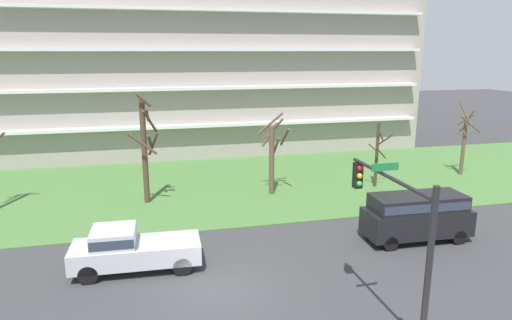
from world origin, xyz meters
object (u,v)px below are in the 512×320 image
at_px(tree_far_right, 464,140).
at_px(van_black_center_left, 417,214).
at_px(traffic_signal_mast, 397,231).
at_px(tree_left, 145,148).
at_px(tree_center, 273,153).
at_px(tree_right, 377,154).
at_px(pickup_silver_near_left, 131,248).

height_order(tree_far_right, van_black_center_left, tree_far_right).
bearing_deg(traffic_signal_mast, van_black_center_left, 52.74).
xyz_separation_m(tree_left, tree_center, (7.97, 0.01, -0.74)).
relative_size(tree_left, tree_far_right, 1.22).
bearing_deg(tree_right, pickup_silver_near_left, -151.83).
xyz_separation_m(tree_left, tree_right, (15.32, -0.22, -1.12)).
bearing_deg(tree_far_right, van_black_center_left, -135.71).
bearing_deg(tree_center, pickup_silver_near_left, -134.69).
distance_m(pickup_silver_near_left, van_black_center_left, 13.70).
xyz_separation_m(tree_far_right, pickup_silver_near_left, (-23.93, -9.97, -1.74)).
bearing_deg(tree_center, tree_far_right, 4.25).
bearing_deg(van_black_center_left, tree_right, -103.78).
xyz_separation_m(tree_right, van_black_center_left, (-2.41, -8.63, -1.01)).
bearing_deg(van_black_center_left, tree_left, -32.62).
relative_size(tree_center, pickup_silver_near_left, 0.98).
height_order(tree_right, traffic_signal_mast, traffic_signal_mast).
bearing_deg(van_black_center_left, tree_far_right, -133.92).
xyz_separation_m(tree_right, traffic_signal_mast, (-8.10, -16.11, 1.63)).
bearing_deg(tree_center, tree_right, -1.74).
xyz_separation_m(tree_center, pickup_silver_near_left, (-8.75, -8.85, -1.77)).
xyz_separation_m(tree_center, tree_far_right, (15.18, 1.13, -0.03)).
relative_size(pickup_silver_near_left, traffic_signal_mast, 0.93).
distance_m(tree_right, traffic_signal_mast, 18.11).
height_order(pickup_silver_near_left, van_black_center_left, van_black_center_left).
bearing_deg(van_black_center_left, tree_center, -59.04).
height_order(tree_left, tree_right, tree_left).
xyz_separation_m(tree_left, tree_far_right, (23.15, 1.13, -0.77)).
xyz_separation_m(tree_left, pickup_silver_near_left, (-0.78, -8.84, -2.51)).
height_order(tree_right, pickup_silver_near_left, tree_right).
relative_size(tree_right, pickup_silver_near_left, 0.83).
relative_size(tree_far_right, pickup_silver_near_left, 1.02).
bearing_deg(tree_left, tree_far_right, 2.81).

